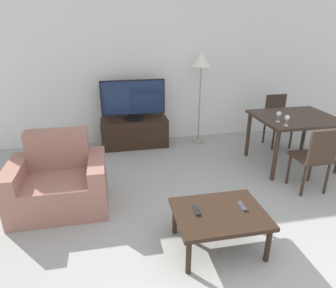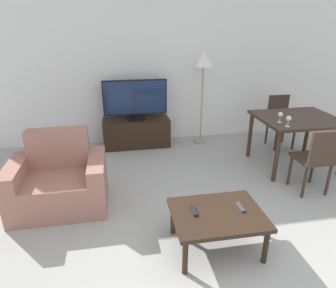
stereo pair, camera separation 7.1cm
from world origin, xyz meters
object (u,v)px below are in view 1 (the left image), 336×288
tv (133,100)px  wine_glass_center (287,118)px  dining_table (295,123)px  remote_primary (196,211)px  remote_secondary (242,206)px  wine_glass_left (279,115)px  coffee_table (220,216)px  tv_stand (135,132)px  dining_chair_near (315,156)px  dining_chair_far (277,117)px  floor_lamp (201,65)px  armchair (59,183)px

tv → wine_glass_center: size_ratio=7.26×
dining_table → remote_primary: (-1.91, -1.46, -0.26)m
remote_secondary → wine_glass_left: 1.75m
remote_secondary → wine_glass_left: wine_glass_left is taller
tv → dining_table: bearing=-27.9°
coffee_table → wine_glass_left: 1.94m
tv_stand → dining_table: dining_table is taller
tv_stand → remote_primary: tv_stand is taller
dining_chair_near → remote_secondary: 1.45m
remote_primary → remote_secondary: size_ratio=1.00×
tv → remote_secondary: (0.78, -2.66, -0.42)m
tv_stand → dining_chair_far: dining_chair_far is taller
floor_lamp → tv_stand: bearing=178.5°
wine_glass_center → armchair: bearing=-177.0°
tv → remote_primary: bearing=-83.0°
armchair → dining_chair_near: 3.08m
tv → dining_table: size_ratio=0.95×
tv_stand → dining_chair_far: size_ratio=1.30×
floor_lamp → wine_glass_center: 1.74m
tv_stand → wine_glass_center: bearing=-39.4°
wine_glass_left → floor_lamp: bearing=118.0°
coffee_table → remote_secondary: bearing=7.8°
armchair → remote_primary: (1.35, -0.96, 0.10)m
remote_primary → wine_glass_center: 1.96m
wine_glass_center → floor_lamp: bearing=115.7°
dining_chair_near → dining_chair_far: bearing=75.9°
armchair → remote_secondary: size_ratio=7.07×
dining_chair_near → remote_secondary: (-1.26, -0.70, -0.09)m
dining_chair_near → dining_chair_far: same height
armchair → remote_secondary: armchair is taller
remote_primary → wine_glass_center: size_ratio=1.03×
tv → dining_chair_near: (2.04, -1.96, -0.33)m
dining_chair_far → wine_glass_left: wine_glass_left is taller
armchair → floor_lamp: floor_lamp is taller
coffee_table → wine_glass_center: bearing=41.3°
dining_table → wine_glass_center: bearing=-136.7°
dining_chair_far → dining_chair_near: bearing=-104.1°
tv_stand → tv: size_ratio=1.06×
dining_chair_far → floor_lamp: floor_lamp is taller
dining_chair_far → remote_secondary: dining_chair_far is taller
dining_table → wine_glass_center: size_ratio=7.66×
armchair → tv_stand: bearing=58.7°
tv_stand → remote_secondary: 2.78m
dining_chair_near → remote_secondary: size_ratio=5.78×
dining_table → dining_chair_near: size_ratio=1.29×
remote_primary → remote_secondary: 0.45m
armchair → wine_glass_left: bearing=6.4°
remote_primary → wine_glass_left: 2.05m
armchair → wine_glass_center: (2.89, 0.15, 0.56)m
dining_chair_near → dining_chair_far: (0.39, 1.55, 0.00)m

